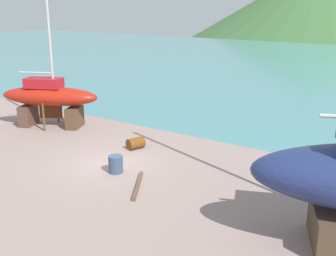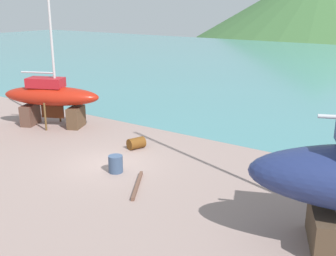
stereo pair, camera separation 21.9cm
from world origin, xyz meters
TOP-DOWN VIEW (x-y plane):
  - ground_plane at (0.00, -3.41)m, footprint 42.93×42.93m
  - sea_water at (0.00, 37.11)m, footprint 171.70×62.21m
  - headland_hill at (-19.00, 102.57)m, footprint 120.98×120.98m
  - sailboat_large_starboard at (-7.36, 2.80)m, footprint 6.34×4.17m
  - barrel_tipped_left at (0.90, -0.56)m, footprint 0.92×0.92m
  - barrel_by_slipway at (-0.37, 2.47)m, footprint 0.85×1.03m
  - timber_plank_near at (2.71, -1.24)m, footprint 1.50×2.37m

SIDE VIEW (x-z plane):
  - ground_plane at x=0.00m, z-range 0.00..0.00m
  - sea_water at x=0.00m, z-range 0.00..0.00m
  - headland_hill at x=-19.00m, z-range -17.52..17.52m
  - timber_plank_near at x=2.71m, z-range 0.00..0.15m
  - barrel_by_slipway at x=-0.37m, z-range 0.00..0.60m
  - barrel_tipped_left at x=0.90m, z-range 0.00..0.79m
  - sailboat_large_starboard at x=-7.36m, z-range -3.44..7.11m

